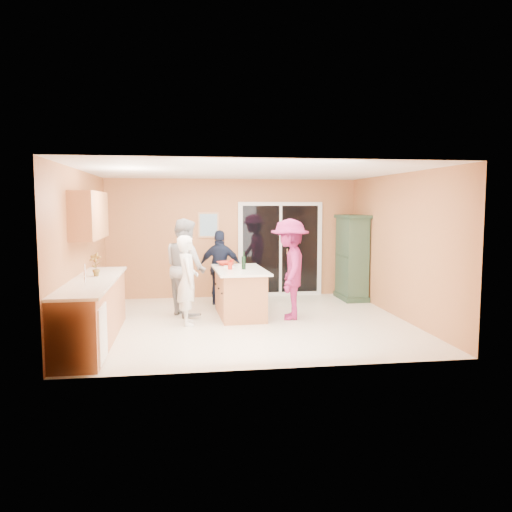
{
  "coord_description": "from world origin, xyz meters",
  "views": [
    {
      "loc": [
        -1.11,
        -8.45,
        2.04
      ],
      "look_at": [
        0.15,
        0.1,
        1.15
      ],
      "focal_mm": 35.0,
      "sensor_mm": 36.0,
      "label": 1
    }
  ],
  "objects": [
    {
      "name": "ceiling",
      "position": [
        0.0,
        0.0,
        2.6
      ],
      "size": [
        5.5,
        5.0,
        0.1
      ],
      "primitive_type": "cube",
      "color": "white",
      "rests_on": "wall_back"
    },
    {
      "name": "tumbler_near",
      "position": [
        -0.27,
        0.5,
        0.93
      ],
      "size": [
        0.09,
        0.09,
        0.12
      ],
      "primitive_type": "cylinder",
      "rotation": [
        0.0,
        0.0,
        0.15
      ],
      "color": "#A72012",
      "rests_on": "kitchen_island"
    },
    {
      "name": "left_cabinet_run",
      "position": [
        -2.45,
        -1.05,
        0.46
      ],
      "size": [
        0.65,
        3.05,
        1.24
      ],
      "color": "#BC7249",
      "rests_on": "floor"
    },
    {
      "name": "green_hutch",
      "position": [
        2.49,
        1.8,
        0.89
      ],
      "size": [
        0.52,
        0.99,
        1.82
      ],
      "color": "#223826",
      "rests_on": "floor"
    },
    {
      "name": "tulip_vase",
      "position": [
        -2.45,
        -0.54,
        1.12
      ],
      "size": [
        0.23,
        0.19,
        0.37
      ],
      "primitive_type": "imported",
      "rotation": [
        0.0,
        0.0,
        -0.37
      ],
      "color": "#9F250F",
      "rests_on": "left_cabinet_run"
    },
    {
      "name": "framed_picture",
      "position": [
        -0.55,
        2.48,
        1.6
      ],
      "size": [
        0.46,
        0.04,
        0.56
      ],
      "color": "tan",
      "rests_on": "wall_back"
    },
    {
      "name": "wall_left",
      "position": [
        -2.75,
        0.0,
        1.3
      ],
      "size": [
        0.1,
        5.0,
        2.6
      ],
      "primitive_type": "cube",
      "color": "tan",
      "rests_on": "ground"
    },
    {
      "name": "woman_white",
      "position": [
        -1.04,
        0.0,
        0.76
      ],
      "size": [
        0.4,
        0.58,
        1.53
      ],
      "primitive_type": "imported",
      "rotation": [
        0.0,
        0.0,
        1.64
      ],
      "color": "white",
      "rests_on": "floor"
    },
    {
      "name": "wall_back",
      "position": [
        0.0,
        2.5,
        1.3
      ],
      "size": [
        5.5,
        0.1,
        2.6
      ],
      "primitive_type": "cube",
      "color": "tan",
      "rests_on": "ground"
    },
    {
      "name": "wine_bottle",
      "position": [
        -0.02,
        0.49,
        1.0
      ],
      "size": [
        0.08,
        0.08,
        0.33
      ],
      "rotation": [
        0.0,
        0.0,
        -0.29
      ],
      "color": "black",
      "rests_on": "kitchen_island"
    },
    {
      "name": "serving_bowl",
      "position": [
        -0.31,
        1.12,
        0.91
      ],
      "size": [
        0.38,
        0.38,
        0.07
      ],
      "primitive_type": "imported",
      "rotation": [
        0.0,
        0.0,
        0.31
      ],
      "color": "#A72012",
      "rests_on": "kitchen_island"
    },
    {
      "name": "upper_cabinets",
      "position": [
        -2.58,
        -0.2,
        1.88
      ],
      "size": [
        0.35,
        1.6,
        0.75
      ],
      "primitive_type": "cube",
      "color": "#BC7249",
      "rests_on": "wall_left"
    },
    {
      "name": "woman_grey",
      "position": [
        -1.07,
        0.78,
        0.9
      ],
      "size": [
        0.99,
        1.08,
        1.79
      ],
      "primitive_type": "imported",
      "rotation": [
        0.0,
        0.0,
        2.02
      ],
      "color": "#979799",
      "rests_on": "floor"
    },
    {
      "name": "white_plate",
      "position": [
        -0.25,
        0.89,
        0.88
      ],
      "size": [
        0.23,
        0.23,
        0.01
      ],
      "primitive_type": "cylinder",
      "rotation": [
        0.0,
        0.0,
        0.08
      ],
      "color": "silver",
      "rests_on": "kitchen_island"
    },
    {
      "name": "woman_navy",
      "position": [
        -0.36,
        1.65,
        0.76
      ],
      "size": [
        0.95,
        0.55,
        1.53
      ],
      "primitive_type": "imported",
      "rotation": [
        0.0,
        0.0,
        2.93
      ],
      "color": "#161D31",
      "rests_on": "floor"
    },
    {
      "name": "floor",
      "position": [
        0.0,
        0.0,
        0.0
      ],
      "size": [
        5.5,
        5.5,
        0.0
      ],
      "primitive_type": "plane",
      "color": "white",
      "rests_on": "ground"
    },
    {
      "name": "kitchen_island",
      "position": [
        -0.09,
        0.54,
        0.41
      ],
      "size": [
        0.96,
        1.69,
        0.87
      ],
      "rotation": [
        0.0,
        0.0,
        0.04
      ],
      "color": "#BC7249",
      "rests_on": "floor"
    },
    {
      "name": "sliding_door",
      "position": [
        1.05,
        2.46,
        1.05
      ],
      "size": [
        1.9,
        0.07,
        2.1
      ],
      "color": "silver",
      "rests_on": "floor"
    },
    {
      "name": "woman_magenta",
      "position": [
        0.77,
        0.18,
        0.9
      ],
      "size": [
        0.9,
        1.27,
        1.79
      ],
      "primitive_type": "imported",
      "rotation": [
        0.0,
        0.0,
        -1.79
      ],
      "color": "maroon",
      "rests_on": "floor"
    },
    {
      "name": "tumbler_far",
      "position": [
        -0.17,
        1.19,
        0.92
      ],
      "size": [
        0.09,
        0.09,
        0.11
      ],
      "primitive_type": "cylinder",
      "rotation": [
        0.0,
        0.0,
        -0.2
      ],
      "color": "#A72012",
      "rests_on": "kitchen_island"
    },
    {
      "name": "wall_right",
      "position": [
        2.75,
        0.0,
        1.3
      ],
      "size": [
        0.1,
        5.0,
        2.6
      ],
      "primitive_type": "cube",
      "color": "tan",
      "rests_on": "ground"
    },
    {
      "name": "wall_front",
      "position": [
        0.0,
        -2.5,
        1.3
      ],
      "size": [
        5.5,
        0.1,
        2.6
      ],
      "primitive_type": "cube",
      "color": "tan",
      "rests_on": "ground"
    }
  ]
}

